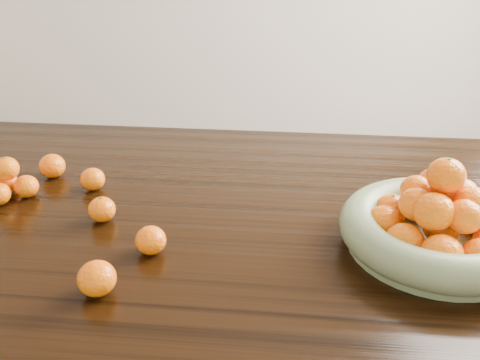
# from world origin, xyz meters

# --- Properties ---
(dining_table) EXTENTS (2.00, 1.00, 0.75)m
(dining_table) POSITION_xyz_m (0.00, 0.00, 0.66)
(dining_table) COLOR black
(dining_table) RESTS_ON ground
(fruit_bowl) EXTENTS (0.37, 0.37, 0.19)m
(fruit_bowl) POSITION_xyz_m (0.43, -0.12, 0.80)
(fruit_bowl) COLOR gray
(fruit_bowl) RESTS_ON dining_table
(orange_pyramid) EXTENTS (0.12, 0.12, 0.10)m
(orange_pyramid) POSITION_xyz_m (-0.49, -0.00, 0.79)
(orange_pyramid) COLOR orange
(orange_pyramid) RESTS_ON dining_table
(loose_orange_0) EXTENTS (0.06, 0.06, 0.05)m
(loose_orange_0) POSITION_xyz_m (-0.24, -0.08, 0.78)
(loose_orange_0) COLOR orange
(loose_orange_0) RESTS_ON dining_table
(loose_orange_1) EXTENTS (0.07, 0.07, 0.06)m
(loose_orange_1) POSITION_xyz_m (-0.16, -0.32, 0.78)
(loose_orange_1) COLOR orange
(loose_orange_1) RESTS_ON dining_table
(loose_orange_2) EXTENTS (0.06, 0.06, 0.06)m
(loose_orange_2) POSITION_xyz_m (-0.11, -0.19, 0.78)
(loose_orange_2) COLOR orange
(loose_orange_2) RESTS_ON dining_table
(loose_orange_3) EXTENTS (0.06, 0.06, 0.05)m
(loose_orange_3) POSITION_xyz_m (-0.31, 0.06, 0.78)
(loose_orange_3) COLOR orange
(loose_orange_3) RESTS_ON dining_table
(loose_orange_4) EXTENTS (0.06, 0.06, 0.06)m
(loose_orange_4) POSITION_xyz_m (-0.44, 0.12, 0.78)
(loose_orange_4) COLOR orange
(loose_orange_4) RESTS_ON dining_table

